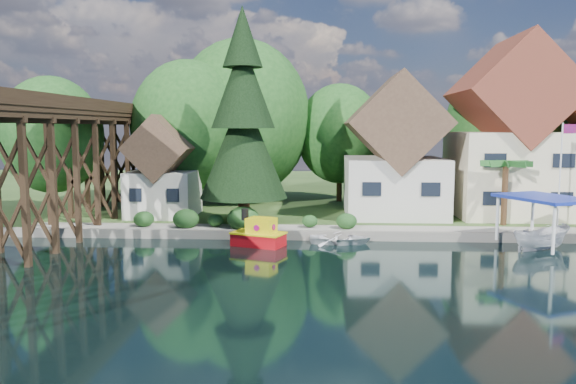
# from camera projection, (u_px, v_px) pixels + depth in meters

# --- Properties ---
(ground) EXTENTS (140.00, 140.00, 0.00)m
(ground) POSITION_uv_depth(u_px,v_px,m) (297.00, 271.00, 29.03)
(ground) COLOR black
(ground) RESTS_ON ground
(bank) EXTENTS (140.00, 52.00, 0.50)m
(bank) POSITION_uv_depth(u_px,v_px,m) (309.00, 191.00, 62.73)
(bank) COLOR #2B451B
(bank) RESTS_ON ground
(seawall) EXTENTS (60.00, 0.40, 0.62)m
(seawall) POSITION_uv_depth(u_px,v_px,m) (363.00, 236.00, 36.71)
(seawall) COLOR slate
(seawall) RESTS_ON ground
(promenade) EXTENTS (50.00, 2.60, 0.06)m
(promenade) POSITION_uv_depth(u_px,v_px,m) (391.00, 229.00, 37.86)
(promenade) COLOR gray
(promenade) RESTS_ON bank
(trestle_bridge) EXTENTS (4.12, 44.18, 9.30)m
(trestle_bridge) POSITION_uv_depth(u_px,v_px,m) (40.00, 161.00, 34.43)
(trestle_bridge) COLOR black
(trestle_bridge) RESTS_ON ground
(house_left) EXTENTS (7.64, 8.64, 11.02)m
(house_left) POSITION_uv_depth(u_px,v_px,m) (394.00, 156.00, 43.92)
(house_left) COLOR beige
(house_left) RESTS_ON bank
(house_center) EXTENTS (8.65, 9.18, 13.89)m
(house_center) POSITION_uv_depth(u_px,v_px,m) (510.00, 140.00, 43.77)
(house_center) COLOR beige
(house_center) RESTS_ON bank
(shed) EXTENTS (5.09, 5.40, 7.85)m
(shed) POSITION_uv_depth(u_px,v_px,m) (163.00, 173.00, 43.58)
(shed) COLOR beige
(shed) RESTS_ON bank
(bg_trees) EXTENTS (49.90, 13.30, 10.57)m
(bg_trees) POSITION_uv_depth(u_px,v_px,m) (318.00, 128.00, 49.22)
(bg_trees) COLOR #382314
(bg_trees) RESTS_ON bank
(shrubs) EXTENTS (15.76, 2.47, 1.70)m
(shrubs) POSITION_uv_depth(u_px,v_px,m) (235.00, 218.00, 38.33)
(shrubs) COLOR #163F18
(shrubs) RESTS_ON bank
(conifer) EXTENTS (6.21, 6.21, 15.28)m
(conifer) POSITION_uv_depth(u_px,v_px,m) (243.00, 121.00, 39.50)
(conifer) COLOR #382314
(conifer) RESTS_ON bank
(palm_tree) EXTENTS (4.27, 4.27, 4.84)m
(palm_tree) POSITION_uv_depth(u_px,v_px,m) (506.00, 165.00, 39.26)
(palm_tree) COLOR #382314
(palm_tree) RESTS_ON bank
(flagpole) EXTENTS (1.08, 0.43, 7.19)m
(flagpole) POSITION_uv_depth(u_px,v_px,m) (562.00, 165.00, 37.39)
(flagpole) COLOR white
(flagpole) RESTS_ON bank
(tugboat) EXTENTS (3.65, 2.81, 2.35)m
(tugboat) POSITION_uv_depth(u_px,v_px,m) (259.00, 235.00, 35.04)
(tugboat) COLOR red
(tugboat) RESTS_ON ground
(boat_white_a) EXTENTS (4.02, 2.93, 0.82)m
(boat_white_a) POSITION_uv_depth(u_px,v_px,m) (340.00, 237.00, 35.81)
(boat_white_a) COLOR white
(boat_white_a) RESTS_ON ground
(boat_canopy) EXTENTS (5.28, 6.07, 3.27)m
(boat_canopy) POSITION_uv_depth(u_px,v_px,m) (542.00, 227.00, 33.75)
(boat_canopy) COLOR silver
(boat_canopy) RESTS_ON ground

